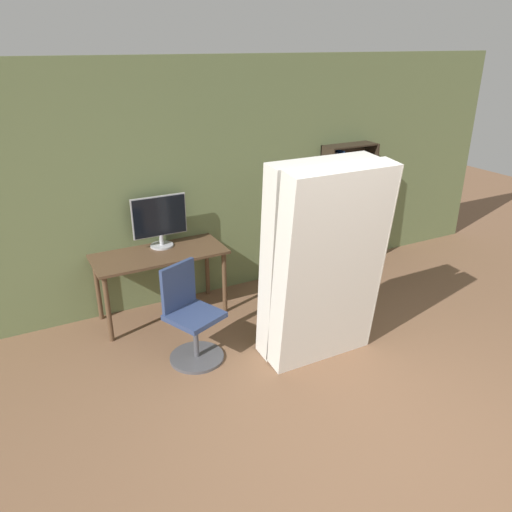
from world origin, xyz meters
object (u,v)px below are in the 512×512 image
Objects in this scene: bookshelf at (339,211)px; mattress_far at (315,259)px; office_chair at (191,322)px; mattress_near at (331,269)px; monitor at (160,219)px.

mattress_far is at bearing -133.19° from bookshelf.
office_chair is 0.50× the size of mattress_far.
bookshelf is 0.86× the size of mattress_near.
monitor is 0.31× the size of mattress_near.
mattress_near is at bearing -29.25° from office_chair.
mattress_far is (0.00, 0.25, -0.00)m from mattress_near.
mattress_near is at bearing -58.75° from monitor.
mattress_near reaches higher than monitor.
bookshelf is (2.51, 1.11, 0.39)m from office_chair.
mattress_near is (1.12, -0.63, 0.57)m from office_chair.
office_chair is 1.31m from mattress_far.
bookshelf is at bearing 23.81° from office_chair.
mattress_near is (-1.39, -1.73, 0.18)m from bookshelf.
office_chair is at bearing 150.75° from mattress_near.
office_chair is 0.50× the size of mattress_near.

